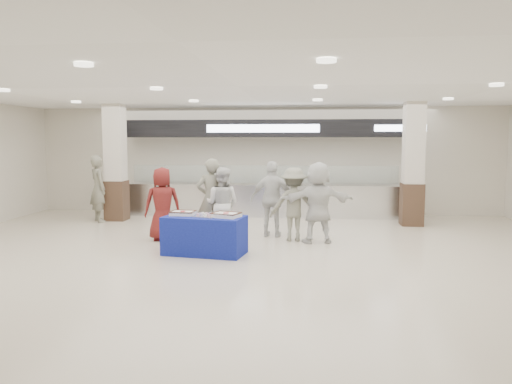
# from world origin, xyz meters

# --- Properties ---
(ground) EXTENTS (14.00, 14.00, 0.00)m
(ground) POSITION_xyz_m (0.00, 0.00, 0.00)
(ground) COLOR beige
(ground) RESTS_ON ground
(serving_line) EXTENTS (8.70, 0.85, 2.80)m
(serving_line) POSITION_xyz_m (0.00, 5.40, 1.16)
(serving_line) COLOR silver
(serving_line) RESTS_ON ground
(column_left) EXTENTS (0.55, 0.55, 3.20)m
(column_left) POSITION_xyz_m (-4.00, 4.20, 1.53)
(column_left) COLOR #372419
(column_left) RESTS_ON ground
(column_right) EXTENTS (0.55, 0.55, 3.20)m
(column_right) POSITION_xyz_m (4.00, 4.20, 1.53)
(column_right) COLOR #372419
(column_right) RESTS_ON ground
(display_table) EXTENTS (1.65, 1.02, 0.75)m
(display_table) POSITION_xyz_m (-0.70, 0.37, 0.38)
(display_table) COLOR navy
(display_table) RESTS_ON ground
(sheet_cake_left) EXTENTS (0.47, 0.38, 0.10)m
(sheet_cake_left) POSITION_xyz_m (-1.16, 0.47, 0.80)
(sheet_cake_left) COLOR white
(sheet_cake_left) RESTS_ON display_table
(sheet_cake_right) EXTENTS (0.60, 0.53, 0.10)m
(sheet_cake_right) POSITION_xyz_m (-0.27, 0.29, 0.80)
(sheet_cake_right) COLOR white
(sheet_cake_right) RESTS_ON display_table
(cupcake_tray) EXTENTS (0.52, 0.46, 0.07)m
(cupcake_tray) POSITION_xyz_m (-0.67, 0.31, 0.79)
(cupcake_tray) COLOR #A9AAAE
(cupcake_tray) RESTS_ON display_table
(civilian_maroon) EXTENTS (0.93, 0.76, 1.63)m
(civilian_maroon) POSITION_xyz_m (-1.92, 1.62, 0.82)
(civilian_maroon) COLOR maroon
(civilian_maroon) RESTS_ON ground
(soldier_a) EXTENTS (0.76, 0.61, 1.82)m
(soldier_a) POSITION_xyz_m (-0.85, 1.83, 0.91)
(soldier_a) COLOR slate
(soldier_a) RESTS_ON ground
(chef_tall) EXTENTS (0.91, 0.78, 1.64)m
(chef_tall) POSITION_xyz_m (-0.59, 1.70, 0.82)
(chef_tall) COLOR silver
(chef_tall) RESTS_ON ground
(chef_short) EXTENTS (1.05, 0.48, 1.75)m
(chef_short) POSITION_xyz_m (0.49, 2.26, 0.87)
(chef_short) COLOR silver
(chef_short) RESTS_ON ground
(soldier_b) EXTENTS (1.11, 0.71, 1.63)m
(soldier_b) POSITION_xyz_m (0.99, 1.86, 0.81)
(soldier_b) COLOR slate
(soldier_b) RESTS_ON ground
(civilian_white) EXTENTS (1.71, 0.83, 1.77)m
(civilian_white) POSITION_xyz_m (1.51, 1.70, 0.88)
(civilian_white) COLOR white
(civilian_white) RESTS_ON ground
(soldier_bg) EXTENTS (0.76, 0.78, 1.81)m
(soldier_bg) POSITION_xyz_m (-4.39, 3.91, 0.91)
(soldier_bg) COLOR slate
(soldier_bg) RESTS_ON ground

